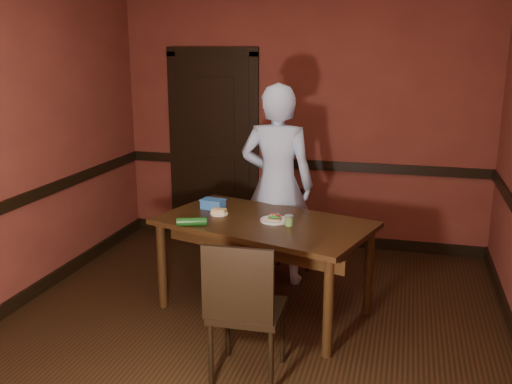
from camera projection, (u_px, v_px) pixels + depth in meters
The scene contains 18 objects.
floor at pixel (244, 335), 4.38m from camera, with size 4.00×4.50×0.01m, color black.
wall_back at pixel (302, 123), 6.15m from camera, with size 4.00×0.02×2.70m, color maroon.
wall_front at pixel (58, 288), 1.94m from camera, with size 4.00×0.02×2.70m, color maroon.
wall_left at pixel (3, 150), 4.55m from camera, with size 0.02×4.50×2.70m, color maroon.
dado_back at pixel (300, 164), 6.25m from camera, with size 4.00×0.03×0.10m, color black.
dado_left at pixel (11, 204), 4.66m from camera, with size 0.03×4.50×0.10m, color black.
baseboard_back at pixel (299, 237), 6.46m from camera, with size 4.00×0.03×0.12m, color black.
baseboard_left at pixel (21, 299), 4.86m from camera, with size 0.03×4.50×0.12m, color black.
door at pixel (213, 143), 6.44m from camera, with size 1.05×0.07×2.20m.
dining_table at pixel (264, 266), 4.70m from camera, with size 1.68×0.95×0.79m, color black.
chair_far at pixel (285, 233), 5.47m from camera, with size 0.39×0.39×0.83m, color black, non-canonical shape.
chair_near at pixel (248, 307), 3.75m from camera, with size 0.46×0.46×0.98m, color black, non-canonical shape.
person at pixel (277, 185), 5.21m from camera, with size 0.67×0.44×1.85m, color #A8C6E5.
sandwich_plate at pixel (275, 219), 4.58m from camera, with size 0.23×0.23×0.06m.
sauce_jar at pixel (289, 220), 4.46m from camera, with size 0.07×0.07×0.08m.
cheese_saucer at pixel (219, 212), 4.77m from camera, with size 0.15×0.15×0.05m.
food_tub at pixel (213, 204), 4.93m from camera, with size 0.22×0.17×0.08m.
wrapped_veg at pixel (192, 222), 4.46m from camera, with size 0.07×0.07×0.23m, color #114411.
Camera 1 is at (1.12, -3.81, 2.15)m, focal length 40.00 mm.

